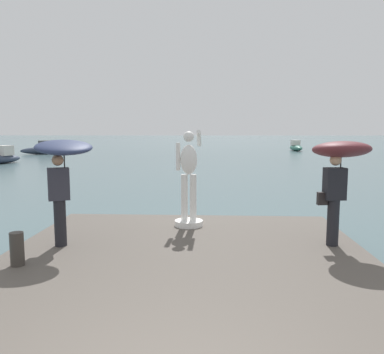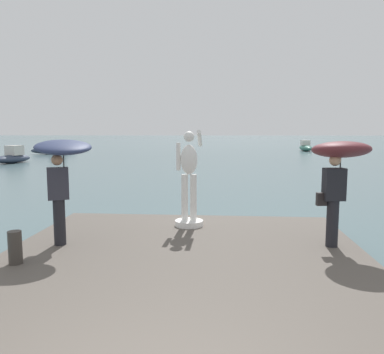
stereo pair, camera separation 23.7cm
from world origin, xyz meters
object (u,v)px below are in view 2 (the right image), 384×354
object	(u,v)px
onlooker_left	(62,163)
onlooker_right	(339,162)
statue_white_figure	(189,184)
mooring_bollard	(15,247)
boat_leftward	(55,149)
boat_mid	(13,157)
boat_far	(306,147)

from	to	relation	value
onlooker_left	onlooker_right	xyz separation A→B (m)	(5.16, 0.27, 0.03)
statue_white_figure	onlooker_right	world-z (taller)	statue_white_figure
onlooker_right	statue_white_figure	bearing A→B (deg)	154.97
mooring_bollard	boat_leftward	distance (m)	39.73
mooring_bollard	boat_leftward	bearing A→B (deg)	113.13
onlooker_left	statue_white_figure	bearing A→B (deg)	35.63
mooring_bollard	onlooker_left	bearing A→B (deg)	73.46
onlooker_left	onlooker_right	world-z (taller)	onlooker_left
onlooker_left	boat_leftward	xyz separation A→B (m)	(-15.95, 35.38, -1.41)
onlooker_left	onlooker_right	size ratio (longest dim) A/B	1.02
boat_mid	boat_leftward	xyz separation A→B (m)	(-2.04, 12.50, 0.08)
boat_far	boat_leftward	size ratio (longest dim) A/B	0.97
statue_white_figure	onlooker_left	xyz separation A→B (m)	(-2.26, -1.62, 0.60)
statue_white_figure	onlooker_left	size ratio (longest dim) A/B	1.07
onlooker_left	boat_far	world-z (taller)	onlooker_left
boat_leftward	onlooker_left	bearing A→B (deg)	-65.73
onlooker_left	boat_far	bearing A→B (deg)	72.64
onlooker_right	boat_leftward	bearing A→B (deg)	121.02
statue_white_figure	boat_far	distance (m)	44.12
mooring_bollard	boat_mid	bearing A→B (deg)	119.43
boat_mid	mooring_bollard	bearing A→B (deg)	-60.57
statue_white_figure	boat_leftward	size ratio (longest dim) A/B	0.46
onlooker_left	boat_leftward	distance (m)	38.83
onlooker_right	boat_mid	size ratio (longest dim) A/B	0.52
onlooker_left	boat_mid	size ratio (longest dim) A/B	0.53
onlooker_right	boat_leftward	world-z (taller)	onlooker_right
boat_mid	boat_leftward	world-z (taller)	boat_leftward
onlooker_right	boat_far	xyz separation A→B (m)	(8.65, 43.92, -1.49)
boat_far	statue_white_figure	bearing A→B (deg)	-105.18
statue_white_figure	onlooker_left	bearing A→B (deg)	-144.37
onlooker_right	boat_mid	world-z (taller)	onlooker_right
boat_far	boat_leftward	world-z (taller)	boat_leftward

